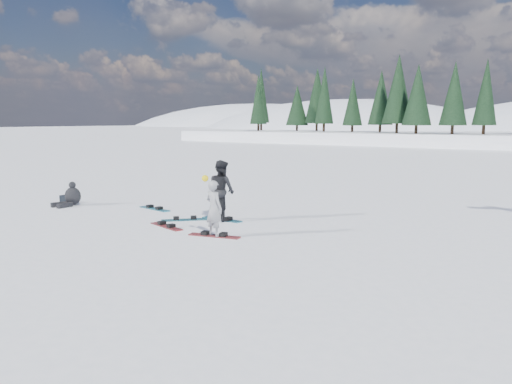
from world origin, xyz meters
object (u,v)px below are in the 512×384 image
Objects in this scene: snowboarder_woman at (214,208)px; snowboarder_man at (222,190)px; gear_bag at (66,199)px; seated_rider at (72,196)px; snowboard_loose_a at (185,220)px; snowboard_loose_b at (166,226)px; snowboard_loose_c at (155,209)px.

snowboarder_man is at bearing -48.02° from snowboarder_woman.
gear_bag is (-7.12, -0.72, -0.82)m from snowboarder_man.
snowboarder_woman is 0.88× the size of snowboarder_man.
seated_rider is 0.74× the size of snowboard_loose_a.
snowboard_loose_a is at bearing -0.03° from gear_bag.
snowboard_loose_a is at bearing 54.02° from snowboarder_man.
snowboard_loose_a is (-0.95, -0.72, -0.96)m from snowboarder_man.
seated_rider is 5.74m from snowboard_loose_b.
snowboarder_woman reaches higher than snowboard_loose_c.
snowboard_loose_a is (6.16, -0.00, -0.14)m from gear_bag.
snowboarder_woman is 3.83× the size of gear_bag.
snowboarder_woman reaches higher than snowboard_loose_b.
snowboard_loose_b is 1.09m from snowboard_loose_a.
snowboard_loose_b is at bearing 4.44° from snowboarder_woman.
snowboarder_woman is at bearing 139.16° from snowboarder_man.
gear_bag is 0.30× the size of snowboard_loose_b.
snowboarder_woman is 8.48m from gear_bag.
snowboarder_woman reaches higher than seated_rider.
snowboarder_man is at bearing 15.24° from seated_rider.
snowboarder_man is 2.17m from snowboard_loose_b.
snowboard_loose_a is 1.00× the size of snowboard_loose_c.
gear_bag is 6.46m from snowboard_loose_b.
snowboarder_woman is 2.35m from snowboarder_man.
snowboard_loose_a is (5.46, 0.25, -0.33)m from seated_rider.
snowboarder_man reaches higher than snowboard_loose_b.
seated_rider is 5.48m from snowboard_loose_a.
snowboard_loose_b is (5.67, -0.82, -0.33)m from seated_rider.
seated_rider is 2.46× the size of gear_bag.
gear_bag is 0.30× the size of snowboard_loose_c.
gear_bag is at bearing -173.14° from snowboard_loose_b.
snowboarder_woman reaches higher than snowboard_loose_a.
gear_bag is at bearing 135.84° from snowboard_loose_a.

